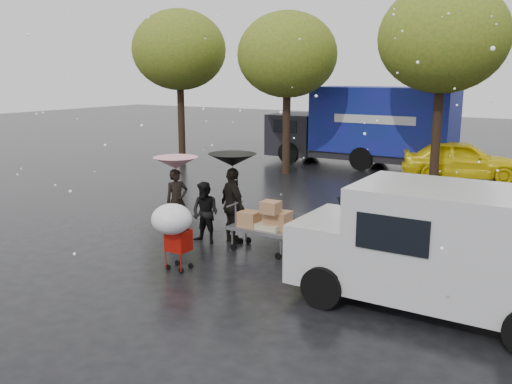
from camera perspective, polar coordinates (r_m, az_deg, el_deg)
The scene contains 14 objects.
ground at distance 12.56m, azimuth -4.49°, elevation -6.55°, with size 90.00×90.00×0.00m, color black.
person_pink at distance 14.24m, azimuth -8.32°, elevation -0.91°, with size 0.60×0.40×1.66m, color black.
person_middle at distance 13.20m, azimuth -5.36°, elevation -2.20°, with size 0.74×0.57×1.52m, color black.
person_black at distance 13.14m, azimuth -2.46°, elevation -1.45°, with size 1.09×0.45×1.86m, color black.
umbrella_pink at distance 14.04m, azimuth -8.45°, elevation 3.05°, with size 1.15×1.15×1.98m.
umbrella_black at distance 12.92m, azimuth -2.50°, elevation 3.38°, with size 1.17×1.17×2.20m.
vendor_cart at distance 12.48m, azimuth 1.01°, elevation -3.16°, with size 1.52×0.80×1.27m.
shopping_cart at distance 11.28m, azimuth -8.74°, elevation -3.21°, with size 0.84×0.84×1.46m.
white_van at distance 9.85m, azimuth 19.20°, elevation -5.49°, with size 4.91×2.18×2.20m.
blue_truck at distance 24.64m, azimuth 11.37°, elevation 6.75°, with size 8.30×2.60×3.50m.
box_ground_near at distance 12.47m, azimuth 4.90°, elevation -5.54°, with size 0.54×0.43×0.49m, color #996342.
box_ground_far at distance 11.61m, azimuth 10.65°, elevation -7.32°, with size 0.50×0.39×0.39m, color #996342.
yellow_taxi at distance 22.73m, azimuth 20.82°, elevation 3.21°, with size 1.81×4.49×1.53m, color yellow.
tree_row at distance 21.00m, azimuth 10.89°, elevation 14.77°, with size 21.60×4.40×7.12m.
Camera 1 is at (7.01, -9.60, 4.07)m, focal length 38.00 mm.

